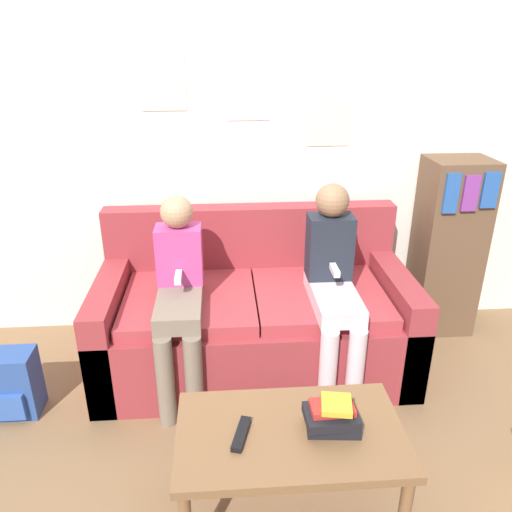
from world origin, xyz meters
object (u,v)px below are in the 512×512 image
object	(u,v)px
bookshelf	(447,247)
person_left	(179,290)
couch	(254,318)
tv_remote	(241,434)
coffee_table	(290,441)
person_right	(333,280)
backpack	(8,384)

from	to	relation	value
bookshelf	person_left	bearing A→B (deg)	-162.45
couch	tv_remote	world-z (taller)	couch
coffee_table	tv_remote	size ratio (longest dim) A/B	4.96
person_right	bookshelf	distance (m)	1.00
person_left	backpack	world-z (taller)	person_left
couch	bookshelf	xyz separation A→B (m)	(1.26, 0.31, 0.28)
couch	bookshelf	bearing A→B (deg)	13.97
backpack	couch	bearing A→B (deg)	15.88
couch	person_left	bearing A→B (deg)	-152.20
couch	person_right	bearing A→B (deg)	-26.81
tv_remote	backpack	xyz separation A→B (m)	(-1.16, 0.72, -0.27)
person_right	tv_remote	bearing A→B (deg)	-120.93
couch	backpack	world-z (taller)	couch
coffee_table	tv_remote	bearing A→B (deg)	-175.45
person_right	couch	bearing A→B (deg)	153.19
person_left	couch	bearing A→B (deg)	27.80
person_left	bookshelf	distance (m)	1.74
couch	tv_remote	size ratio (longest dim) A/B	10.06
couch	coffee_table	size ratio (longest dim) A/B	2.03
tv_remote	backpack	size ratio (longest dim) A/B	0.49
couch	person_right	size ratio (longest dim) A/B	1.58
person_left	tv_remote	world-z (taller)	person_left
tv_remote	coffee_table	bearing A→B (deg)	20.59
bookshelf	coffee_table	bearing A→B (deg)	-130.80
coffee_table	backpack	size ratio (longest dim) A/B	2.43
person_left	backpack	distance (m)	0.99
couch	backpack	size ratio (longest dim) A/B	4.93
coffee_table	person_left	world-z (taller)	person_left
backpack	coffee_table	bearing A→B (deg)	-27.72
coffee_table	bookshelf	distance (m)	1.84
couch	backpack	xyz separation A→B (m)	(-1.29, -0.37, -0.12)
couch	person_right	xyz separation A→B (m)	(0.40, -0.20, 0.34)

